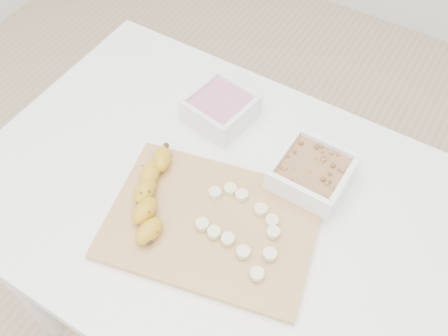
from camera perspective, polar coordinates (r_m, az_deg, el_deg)
The scene contains 7 objects.
ground at distance 1.68m, azimuth -0.56°, elevation -17.28°, with size 3.50×3.50×0.00m, color #C6AD89.
table at distance 1.08m, azimuth -0.84°, elevation -5.98°, with size 1.00×0.70×0.75m.
bowl_yogurt at distance 1.11m, azimuth -0.40°, elevation 6.88°, with size 0.15×0.15×0.06m.
bowl_granola at distance 1.01m, azimuth 10.00°, elevation -0.62°, with size 0.14×0.14×0.07m.
cutting_board at distance 0.96m, azimuth -1.41°, elevation -6.39°, with size 0.39×0.28×0.01m, color tan.
banana at distance 0.97m, azimuth -8.29°, elevation -3.11°, with size 0.06×0.22×0.04m, color #B68618, non-canonical shape.
banana_slices at distance 0.94m, azimuth 2.08°, elevation -6.57°, with size 0.18×0.16×0.02m.
Camera 1 is at (0.30, -0.46, 1.59)m, focal length 40.00 mm.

